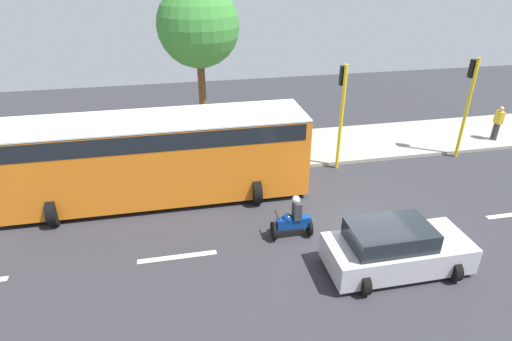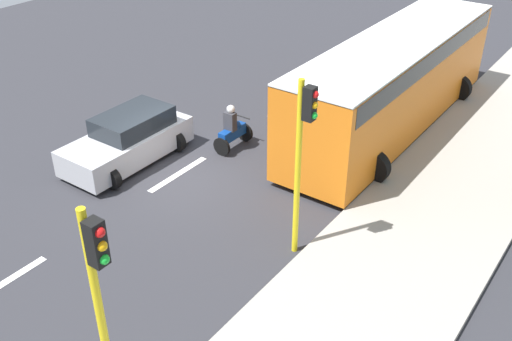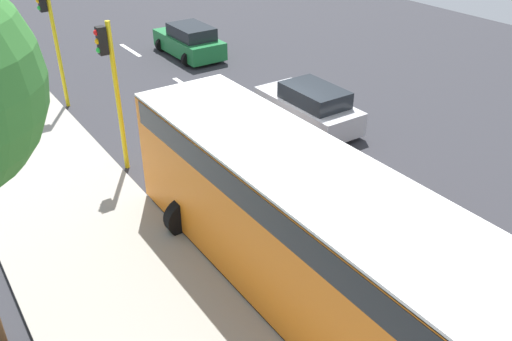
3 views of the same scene
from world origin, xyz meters
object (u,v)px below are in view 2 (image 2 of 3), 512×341
object	(u,v)px
motorcycle	(233,130)
traffic_light_midblock	(100,296)
car_silver	(129,140)
city_bus	(394,77)
traffic_light_corner	(302,147)

from	to	relation	value
motorcycle	traffic_light_midblock	size ratio (longest dim) A/B	0.34
motorcycle	car_silver	bearing A→B (deg)	-130.57
city_bus	traffic_light_midblock	size ratio (longest dim) A/B	2.44
city_bus	car_silver	bearing A→B (deg)	-129.47
motorcycle	traffic_light_corner	size ratio (longest dim) A/B	0.34
city_bus	motorcycle	world-z (taller)	city_bus
city_bus	traffic_light_midblock	world-z (taller)	traffic_light_midblock
city_bus	traffic_light_midblock	bearing A→B (deg)	-85.36
motorcycle	traffic_light_corner	bearing A→B (deg)	-35.84
city_bus	traffic_light_corner	distance (m)	7.68
city_bus	traffic_light_corner	bearing A→B (deg)	-81.82
traffic_light_corner	traffic_light_midblock	size ratio (longest dim) A/B	1.00
traffic_light_corner	city_bus	bearing A→B (deg)	98.18
car_silver	city_bus	distance (m)	8.78
city_bus	traffic_light_midblock	xyz separation A→B (m)	(1.08, -13.32, 1.08)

